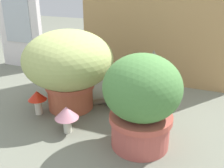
{
  "coord_description": "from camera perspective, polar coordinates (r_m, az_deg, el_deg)",
  "views": [
    {
      "loc": [
        0.47,
        -1.02,
        0.65
      ],
      "look_at": [
        0.04,
        0.04,
        0.18
      ],
      "focal_mm": 41.96,
      "sensor_mm": 36.0,
      "label": 1
    }
  ],
  "objects": [
    {
      "name": "cardboard_backdrop",
      "position": [
        1.66,
        9.4,
        15.67
      ],
      "size": [
        0.97,
        0.03,
        0.93
      ],
      "primitive_type": "cube",
      "color": "tan",
      "rests_on": "ground"
    },
    {
      "name": "grass_planter",
      "position": [
        1.34,
        -9.46,
        4.29
      ],
      "size": [
        0.45,
        0.45,
        0.41
      ],
      "color": "#BE5E40",
      "rests_on": "ground"
    },
    {
      "name": "window_panel_white",
      "position": [
        2.09,
        -19.9,
        15.04
      ],
      "size": [
        0.36,
        0.05,
        0.86
      ],
      "color": "white",
      "rests_on": "ground"
    },
    {
      "name": "ground_plane",
      "position": [
        1.3,
        -2.26,
        -7.77
      ],
      "size": [
        6.0,
        6.0,
        0.0
      ],
      "primitive_type": "plane",
      "color": "slate"
    },
    {
      "name": "cat",
      "position": [
        1.37,
        5.06,
        -0.4
      ],
      "size": [
        0.39,
        0.26,
        0.32
      ],
      "color": "gray",
      "rests_on": "ground"
    },
    {
      "name": "mushroom_ornament_red",
      "position": [
        1.36,
        -15.96,
        -2.9
      ],
      "size": [
        0.09,
        0.09,
        0.13
      ],
      "color": "silver",
      "rests_on": "ground"
    },
    {
      "name": "mushroom_ornament_pink",
      "position": [
        1.17,
        -9.88,
        -6.47
      ],
      "size": [
        0.11,
        0.11,
        0.13
      ],
      "color": "silver",
      "rests_on": "ground"
    },
    {
      "name": "leafy_planter",
      "position": [
        1.02,
        6.49,
        -3.33
      ],
      "size": [
        0.31,
        0.31,
        0.39
      ],
      "color": "#C05A50",
      "rests_on": "ground"
    }
  ]
}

